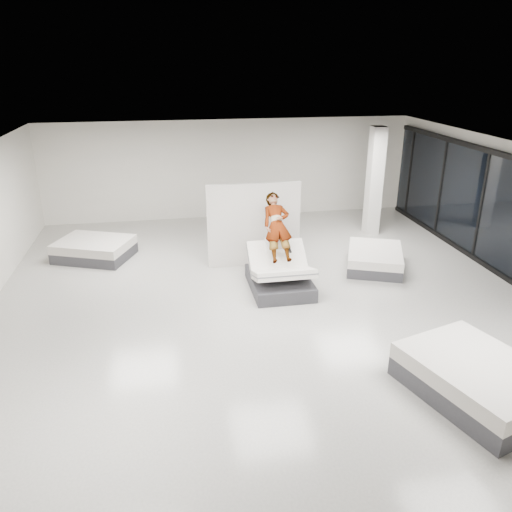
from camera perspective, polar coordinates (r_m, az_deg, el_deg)
name	(u,v)px	position (r m, az deg, el deg)	size (l,w,h in m)	color
room	(274,241)	(9.99, 2.07, 1.73)	(14.00, 14.04, 3.20)	beige
hero_bed	(280,275)	(11.51, 2.72, -2.19)	(1.36, 1.79, 1.11)	#37373C
person	(277,237)	(11.49, 2.44, 2.17)	(0.63, 0.41, 1.73)	slate
remote	(290,250)	(11.30, 3.90, 0.63)	(0.05, 0.14, 0.03)	black
divider_panel	(254,225)	(12.63, -0.24, 3.56)	(2.36, 0.11, 2.15)	silver
flat_bed_right_far	(375,259)	(13.08, 13.40, -0.29)	(1.88, 2.12, 0.48)	#37373C
flat_bed_right_near	(477,379)	(8.80, 23.97, -12.76)	(2.23, 2.60, 0.61)	#37373C
flat_bed_left_far	(94,249)	(14.00, -17.98, 0.75)	(2.24, 1.98, 0.51)	#37373C
column	(374,182)	(15.32, 13.38, 8.27)	(0.40, 0.40, 3.20)	silver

